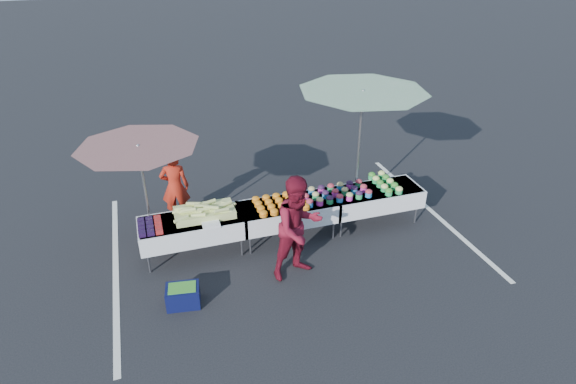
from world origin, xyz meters
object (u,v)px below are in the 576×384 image
object	(u,v)px
table_left	(192,227)
table_center	(288,211)
umbrella_left	(139,155)
vendor	(175,187)
storage_bin	(183,295)
table_right	(374,197)
umbrella_right	(362,101)
customer	(299,228)

from	to	relation	value
table_left	table_center	size ratio (longest dim) A/B	1.00
umbrella_left	vendor	bearing A→B (deg)	58.07
table_center	storage_bin	size ratio (longest dim) A/B	3.26
vendor	table_right	bearing A→B (deg)	170.95
table_left	umbrella_left	bearing A→B (deg)	150.26
vendor	umbrella_left	distance (m)	1.57
table_center	vendor	size ratio (longest dim) A/B	1.21
umbrella_left	table_left	bearing A→B (deg)	-29.74
table_right	umbrella_right	world-z (taller)	umbrella_right
table_right	table_center	bearing A→B (deg)	180.00
umbrella_right	vendor	bearing A→B (deg)	170.20
table_left	storage_bin	world-z (taller)	table_left
vendor	storage_bin	size ratio (longest dim) A/B	2.69
table_right	umbrella_right	bearing A→B (deg)	96.67
table_center	table_right	distance (m)	1.80
table_right	customer	distance (m)	2.28
table_center	umbrella_right	distance (m)	2.55
table_left	vendor	distance (m)	1.32
table_right	umbrella_right	xyz separation A→B (m)	(-0.08, 0.67, 1.76)
table_center	customer	size ratio (longest dim) A/B	1.00
table_center	umbrella_right	size ratio (longest dim) A/B	0.63
table_left	umbrella_right	size ratio (longest dim) A/B	0.63
table_left	table_center	world-z (taller)	same
table_left	customer	bearing A→B (deg)	-33.94
vendor	storage_bin	xyz separation A→B (m)	(-0.22, -2.59, -0.59)
umbrella_left	storage_bin	bearing A→B (deg)	-78.77
customer	umbrella_right	bearing A→B (deg)	28.94
table_center	umbrella_left	xyz separation A→B (m)	(-2.50, 0.40, 1.34)
table_right	umbrella_right	distance (m)	1.89
storage_bin	customer	bearing A→B (deg)	14.05
table_left	vendor	bearing A→B (deg)	96.10
vendor	customer	bearing A→B (deg)	136.54
table_left	customer	world-z (taller)	customer
umbrella_left	storage_bin	distance (m)	2.46
vendor	customer	size ratio (longest dim) A/B	0.83
table_center	customer	bearing A→B (deg)	-98.92
table_left	umbrella_left	size ratio (longest dim) A/B	0.82
table_center	umbrella_left	distance (m)	2.86
table_center	storage_bin	xyz separation A→B (m)	(-2.16, -1.29, -0.41)
umbrella_left	table_right	bearing A→B (deg)	-5.31
umbrella_right	storage_bin	distance (m)	4.86
table_left	umbrella_right	xyz separation A→B (m)	(3.52, 0.67, 1.76)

